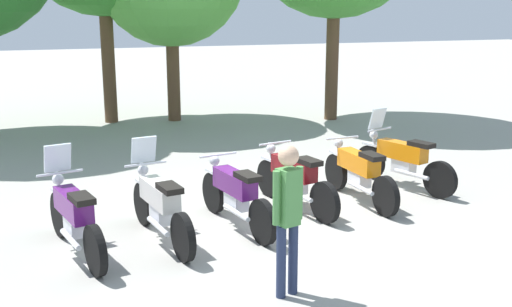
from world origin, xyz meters
TOP-DOWN VIEW (x-y plane):
  - ground_plane at (0.00, 0.00)m, footprint 80.00×80.00m
  - motorcycle_0 at (-2.87, -0.47)m, footprint 0.73×2.16m
  - motorcycle_1 at (-1.72, -0.39)m, footprint 0.63×2.18m
  - motorcycle_2 at (-0.58, -0.22)m, footprint 0.64×2.18m
  - motorcycle_3 at (0.56, 0.26)m, footprint 0.70×2.17m
  - motorcycle_4 at (1.71, 0.24)m, footprint 0.62×2.19m
  - motorcycle_5 at (2.84, 0.71)m, footprint 0.88×2.11m
  - person_0 at (-0.71, -2.53)m, footprint 0.41×0.28m

SIDE VIEW (x-z plane):
  - ground_plane at x=0.00m, z-range 0.00..0.00m
  - motorcycle_2 at x=-0.58m, z-range 0.01..1.00m
  - motorcycle_3 at x=0.56m, z-range 0.01..1.00m
  - motorcycle_4 at x=1.71m, z-range 0.01..1.00m
  - motorcycle_0 at x=-2.87m, z-range -0.17..1.20m
  - motorcycle_1 at x=-1.72m, z-range -0.17..1.20m
  - motorcycle_5 at x=2.84m, z-range -0.17..1.20m
  - person_0 at x=-0.71m, z-range 0.15..1.89m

